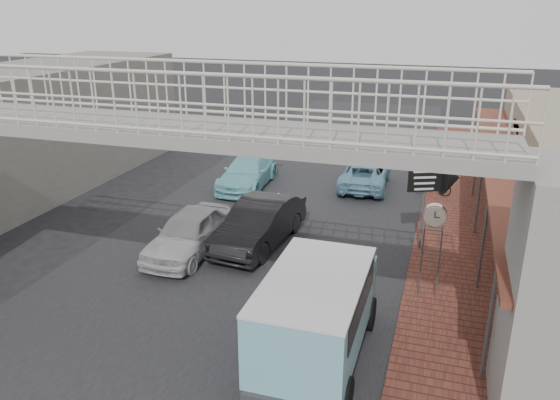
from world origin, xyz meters
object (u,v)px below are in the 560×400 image
Objects in this scene: dark_sedan at (260,223)px; motorcycle_far at (436,160)px; street_clock at (434,220)px; arrow_sign at (448,179)px; white_hatchback at (189,233)px; angkot_curb at (365,174)px; motorcycle_near at (432,185)px; angkot_far at (247,172)px; angkot_van at (317,306)px.

motorcycle_far is at bearing 68.79° from dark_sedan.
arrow_sign reaches higher than street_clock.
white_hatchback reaches higher than angkot_curb.
street_clock is (0.31, -8.28, 1.68)m from motorcycle_near.
white_hatchback is at bearing -139.71° from dark_sedan.
street_clock is (5.42, -1.77, 1.46)m from dark_sedan.
angkot_curb is 2.84m from motorcycle_near.
motorcycle_far is 0.65× the size of street_clock.
angkot_curb is at bearing 13.87° from angkot_far.
street_clock is (2.17, 3.72, 0.80)m from angkot_van.
angkot_curb is (4.20, 8.27, -0.11)m from white_hatchback.
arrow_sign is (7.55, 2.62, 1.69)m from white_hatchback.
motorcycle_near is 0.62× the size of street_clock.
angkot_van is 4.38m from street_clock.
angkot_van reaches higher than white_hatchback.
angkot_curb is at bearing 108.92° from street_clock.
angkot_far is 10.89m from street_clock.
dark_sedan is 1.02× the size of angkot_far.
angkot_curb is 9.41m from street_clock.
motorcycle_near is at bearing 72.88° from arrow_sign.
angkot_van is 2.85× the size of motorcycle_near.
arrow_sign is (2.41, 6.81, 0.99)m from angkot_van.
street_clock is (3.11, -8.74, 1.61)m from angkot_curb.
street_clock is (7.31, -0.47, 1.50)m from white_hatchback.
white_hatchback is at bearing 175.64° from street_clock.
angkot_curb is at bearing 154.68° from motorcycle_far.
arrow_sign is at bearing -159.10° from motorcycle_far.
white_hatchback is 0.91× the size of dark_sedan.
dark_sedan is at bearing 170.04° from arrow_sign.
angkot_curb is 0.94× the size of angkot_van.
angkot_curb is 6.80m from arrow_sign.
dark_sedan reaches higher than motorcycle_far.
white_hatchback is 0.93× the size of angkot_far.
motorcycle_near is 0.95× the size of motorcycle_far.
arrow_sign reaches higher than angkot_van.
white_hatchback is at bearing 165.53° from motorcycle_far.
angkot_van is at bearing -120.95° from street_clock.
motorcycle_far is (7.63, 4.49, -0.04)m from angkot_far.
angkot_far is 1.73× the size of street_clock.
dark_sedan is at bearing 120.68° from angkot_van.
motorcycle_far is at bearing 83.15° from angkot_van.
motorcycle_near is at bearing -162.71° from motorcycle_far.
arrow_sign is at bearing -29.98° from angkot_far.
dark_sedan reaches higher than motorcycle_near.
angkot_far is (-4.83, -1.45, 0.05)m from angkot_curb.
white_hatchback reaches higher than motorcycle_far.
white_hatchback reaches higher than motorcycle_near.
dark_sedan is 6.41m from angkot_van.
dark_sedan is at bearing 35.15° from white_hatchback.
motorcycle_near is at bearing 4.58° from angkot_far.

